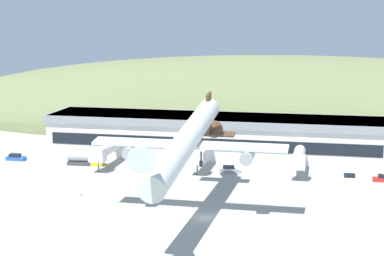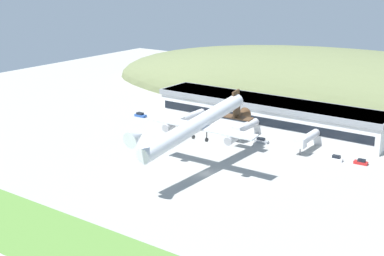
{
  "view_description": "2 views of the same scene",
  "coord_description": "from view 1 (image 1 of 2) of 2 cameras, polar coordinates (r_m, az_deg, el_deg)",
  "views": [
    {
      "loc": [
        19.96,
        -104.47,
        34.58
      ],
      "look_at": [
        -2.67,
        1.54,
        15.41
      ],
      "focal_mm": 60.0,
      "sensor_mm": 36.0,
      "label": 1
    },
    {
      "loc": [
        75.51,
        -113.27,
        53.74
      ],
      "look_at": [
        -4.37,
        -0.75,
        12.49
      ],
      "focal_mm": 50.0,
      "sensor_mm": 36.0,
      "label": 2
    }
  ],
  "objects": [
    {
      "name": "ground_plane",
      "position": [
        111.84,
        1.18,
        -7.98
      ],
      "size": [
        345.56,
        345.56,
        0.0
      ],
      "primitive_type": "plane",
      "color": "#9E9E99"
    },
    {
      "name": "hill_backdrop",
      "position": [
        208.64,
        8.48,
        0.38
      ],
      "size": [
        252.1,
        83.74,
        43.81
      ],
      "primitive_type": "ellipsoid",
      "color": "#667047",
      "rests_on": "ground_plane"
    },
    {
      "name": "terminal_building",
      "position": [
        158.19,
        2.05,
        -0.49
      ],
      "size": [
        83.52,
        16.69,
        10.1
      ],
      "color": "silver",
      "rests_on": "ground_plane"
    },
    {
      "name": "jetway_0",
      "position": [
        148.51,
        -7.65,
        -1.95
      ],
      "size": [
        3.38,
        15.77,
        5.43
      ],
      "color": "silver",
      "rests_on": "ground_plane"
    },
    {
      "name": "jetway_1",
      "position": [
        143.78,
        0.79,
        -2.25
      ],
      "size": [
        3.38,
        13.66,
        5.43
      ],
      "color": "silver",
      "rests_on": "ground_plane"
    },
    {
      "name": "jetway_2",
      "position": [
        141.23,
        9.44,
        -2.62
      ],
      "size": [
        3.38,
        13.72,
        5.43
      ],
      "color": "silver",
      "rests_on": "ground_plane"
    },
    {
      "name": "cargo_airplane",
      "position": [
        109.43,
        -0.43,
        -1.21
      ],
      "size": [
        34.21,
        53.73,
        11.11
      ],
      "color": "silver"
    },
    {
      "name": "service_car_0",
      "position": [
        160.39,
        -15.39,
        -2.54
      ],
      "size": [
        4.61,
        1.94,
        1.61
      ],
      "color": "#264C99",
      "rests_on": "ground_plane"
    },
    {
      "name": "service_car_1",
      "position": [
        142.99,
        3.34,
        -3.71
      ],
      "size": [
        4.63,
        2.07,
        1.58
      ],
      "color": "#999EA3",
      "rests_on": "ground_plane"
    },
    {
      "name": "service_car_2",
      "position": [
        139.17,
        13.75,
        -4.36
      ],
      "size": [
        4.21,
        1.89,
        1.65
      ],
      "color": "silver",
      "rests_on": "ground_plane"
    },
    {
      "name": "service_car_3",
      "position": [
        140.98,
        16.57,
        -4.33
      ],
      "size": [
        3.96,
        1.88,
        1.51
      ],
      "color": "#B21E1E",
      "rests_on": "ground_plane"
    },
    {
      "name": "fuel_truck",
      "position": [
        151.55,
        -9.48,
        -2.73
      ],
      "size": [
        8.56,
        2.74,
        3.11
      ],
      "color": "gold",
      "rests_on": "ground_plane"
    },
    {
      "name": "traffic_cone_0",
      "position": [
        127.11,
        -9.8,
        -5.77
      ],
      "size": [
        0.52,
        0.52,
        0.58
      ],
      "color": "orange",
      "rests_on": "ground_plane"
    }
  ]
}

